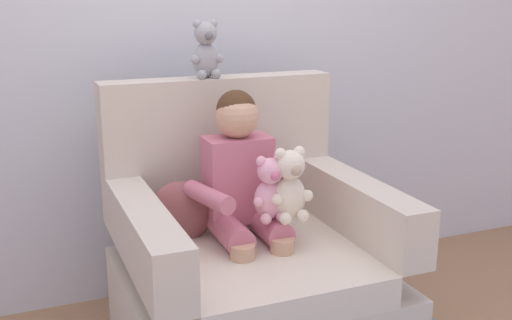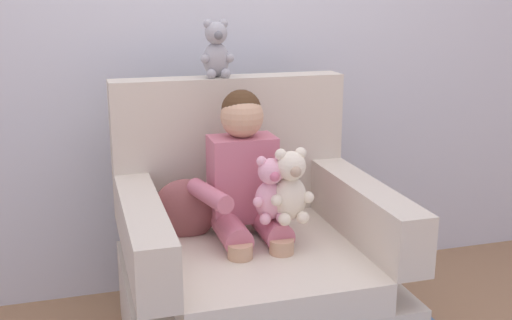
{
  "view_description": "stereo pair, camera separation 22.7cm",
  "coord_description": "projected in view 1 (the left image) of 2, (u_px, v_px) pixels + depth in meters",
  "views": [
    {
      "loc": [
        -0.84,
        -2.08,
        1.42
      ],
      "look_at": [
        -0.01,
        -0.05,
        0.82
      ],
      "focal_mm": 43.63,
      "sensor_mm": 36.0,
      "label": 1
    },
    {
      "loc": [
        -0.63,
        -2.16,
        1.42
      ],
      "look_at": [
        -0.01,
        -0.05,
        0.82
      ],
      "focal_mm": 43.63,
      "sensor_mm": 36.0,
      "label": 2
    }
  ],
  "objects": [
    {
      "name": "plush_cream",
      "position": [
        290.0,
        186.0,
        2.33
      ],
      "size": [
        0.17,
        0.14,
        0.28
      ],
      "rotation": [
        0.0,
        0.0,
        -0.18
      ],
      "color": "silver",
      "rests_on": "armchair"
    },
    {
      "name": "plush_pink",
      "position": [
        270.0,
        190.0,
        2.33
      ],
      "size": [
        0.15,
        0.12,
        0.25
      ],
      "rotation": [
        0.0,
        0.0,
        0.26
      ],
      "color": "#EAA8BC",
      "rests_on": "armchair"
    },
    {
      "name": "armchair",
      "position": [
        249.0,
        271.0,
        2.49
      ],
      "size": [
        1.0,
        0.94,
        1.07
      ],
      "color": "beige",
      "rests_on": "ground"
    },
    {
      "name": "throw_pillow",
      "position": [
        180.0,
        213.0,
        2.46
      ],
      "size": [
        0.27,
        0.15,
        0.26
      ],
      "primitive_type": "ellipsoid",
      "rotation": [
        0.0,
        0.0,
        -0.11
      ],
      "color": "#8C4C4C",
      "rests_on": "armchair"
    },
    {
      "name": "back_wall",
      "position": [
        192.0,
        19.0,
        2.87
      ],
      "size": [
        6.0,
        0.1,
        2.6
      ],
      "primitive_type": "cube",
      "color": "silver",
      "rests_on": "ground"
    },
    {
      "name": "plush_grey_on_backrest",
      "position": [
        206.0,
        51.0,
        2.56
      ],
      "size": [
        0.14,
        0.12,
        0.24
      ],
      "rotation": [
        0.0,
        0.0,
        -0.22
      ],
      "color": "#9E9EA3",
      "rests_on": "armchair"
    },
    {
      "name": "seated_child",
      "position": [
        244.0,
        186.0,
        2.42
      ],
      "size": [
        0.45,
        0.39,
        0.82
      ],
      "rotation": [
        0.0,
        0.0,
        0.11
      ],
      "color": "#C66B7F",
      "rests_on": "armchair"
    }
  ]
}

